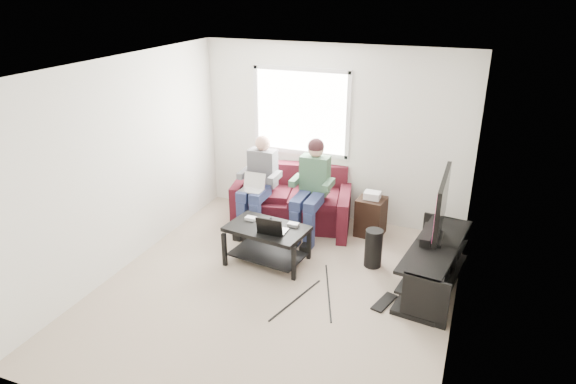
{
  "coord_description": "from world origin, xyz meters",
  "views": [
    {
      "loc": [
        2.02,
        -4.75,
        3.39
      ],
      "look_at": [
        -0.07,
        0.6,
        1.02
      ],
      "focal_mm": 32.0,
      "sensor_mm": 36.0,
      "label": 1
    }
  ],
  "objects_px": {
    "end_table": "(371,216)",
    "tv_stand": "(434,267)",
    "subwoofer": "(373,248)",
    "tv": "(442,205)",
    "sofa": "(292,203)",
    "coffee_table": "(267,236)"
  },
  "relations": [
    {
      "from": "tv",
      "to": "end_table",
      "type": "bearing_deg",
      "value": 136.76
    },
    {
      "from": "end_table",
      "to": "sofa",
      "type": "bearing_deg",
      "value": -178.94
    },
    {
      "from": "tv",
      "to": "end_table",
      "type": "distance_m",
      "value": 1.54
    },
    {
      "from": "coffee_table",
      "to": "end_table",
      "type": "distance_m",
      "value": 1.65
    },
    {
      "from": "coffee_table",
      "to": "end_table",
      "type": "height_order",
      "value": "end_table"
    },
    {
      "from": "tv_stand",
      "to": "coffee_table",
      "type": "bearing_deg",
      "value": -173.73
    },
    {
      "from": "coffee_table",
      "to": "subwoofer",
      "type": "height_order",
      "value": "same"
    },
    {
      "from": "coffee_table",
      "to": "tv_stand",
      "type": "xyz_separation_m",
      "value": [
        2.06,
        0.23,
        -0.13
      ]
    },
    {
      "from": "subwoofer",
      "to": "tv",
      "type": "bearing_deg",
      "value": -5.81
    },
    {
      "from": "tv",
      "to": "subwoofer",
      "type": "distance_m",
      "value": 1.08
    },
    {
      "from": "tv_stand",
      "to": "subwoofer",
      "type": "height_order",
      "value": "tv_stand"
    },
    {
      "from": "end_table",
      "to": "tv_stand",
      "type": "bearing_deg",
      "value": -46.08
    },
    {
      "from": "subwoofer",
      "to": "end_table",
      "type": "xyz_separation_m",
      "value": [
        -0.23,
        0.86,
        0.04
      ]
    },
    {
      "from": "tv_stand",
      "to": "subwoofer",
      "type": "relative_size",
      "value": 3.42
    },
    {
      "from": "sofa",
      "to": "subwoofer",
      "type": "relative_size",
      "value": 3.91
    },
    {
      "from": "sofa",
      "to": "coffee_table",
      "type": "xyz_separation_m",
      "value": [
        0.13,
        -1.24,
        0.06
      ]
    },
    {
      "from": "sofa",
      "to": "tv",
      "type": "relative_size",
      "value": 1.78
    },
    {
      "from": "sofa",
      "to": "subwoofer",
      "type": "height_order",
      "value": "sofa"
    },
    {
      "from": "tv_stand",
      "to": "tv",
      "type": "relative_size",
      "value": 1.56
    },
    {
      "from": "coffee_table",
      "to": "tv",
      "type": "xyz_separation_m",
      "value": [
        2.06,
        0.33,
        0.64
      ]
    },
    {
      "from": "tv_stand",
      "to": "end_table",
      "type": "bearing_deg",
      "value": 133.92
    },
    {
      "from": "end_table",
      "to": "coffee_table",
      "type": "bearing_deg",
      "value": -130.12
    }
  ]
}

